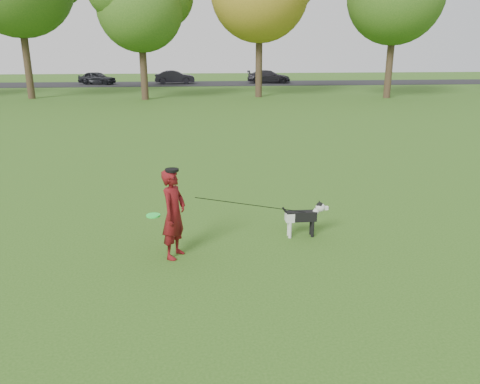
{
  "coord_description": "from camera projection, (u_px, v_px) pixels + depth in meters",
  "views": [
    {
      "loc": [
        -0.79,
        -7.6,
        3.41
      ],
      "look_at": [
        0.01,
        0.32,
        0.95
      ],
      "focal_mm": 35.0,
      "sensor_mm": 36.0,
      "label": 1
    }
  ],
  "objects": [
    {
      "name": "car_mid",
      "position": [
        175.0,
        77.0,
        45.91
      ],
      "size": [
        3.88,
        1.43,
        1.27
      ],
      "primitive_type": "imported",
      "rotation": [
        0.0,
        0.0,
        1.59
      ],
      "color": "black",
      "rests_on": "road"
    },
    {
      "name": "car_left",
      "position": [
        97.0,
        78.0,
        45.2
      ],
      "size": [
        3.82,
        2.41,
        1.21
      ],
      "primitive_type": "imported",
      "rotation": [
        0.0,
        0.0,
        1.27
      ],
      "color": "black",
      "rests_on": "road"
    },
    {
      "name": "man",
      "position": [
        174.0,
        214.0,
        7.77
      ],
      "size": [
        0.57,
        0.66,
        1.53
      ],
      "primitive_type": "imported",
      "rotation": [
        0.0,
        0.0,
        1.13
      ],
      "color": "#550C0C",
      "rests_on": "ground"
    },
    {
      "name": "dog",
      "position": [
        305.0,
        215.0,
        8.73
      ],
      "size": [
        0.9,
        0.18,
        0.68
      ],
      "color": "black",
      "rests_on": "ground"
    },
    {
      "name": "man_held_items",
      "position": [
        257.0,
        206.0,
        8.2
      ],
      "size": [
        2.97,
        0.86,
        1.08
      ],
      "color": "#20FF44",
      "rests_on": "ground"
    },
    {
      "name": "car_right",
      "position": [
        269.0,
        77.0,
        46.8
      ],
      "size": [
        4.5,
        2.26,
        1.25
      ],
      "primitive_type": "imported",
      "rotation": [
        0.0,
        0.0,
        1.45
      ],
      "color": "black",
      "rests_on": "road"
    },
    {
      "name": "ground",
      "position": [
        241.0,
        248.0,
        8.31
      ],
      "size": [
        120.0,
        120.0,
        0.0
      ],
      "primitive_type": "plane",
      "color": "#285116",
      "rests_on": "ground"
    },
    {
      "name": "road",
      "position": [
        200.0,
        84.0,
        46.33
      ],
      "size": [
        120.0,
        7.0,
        0.02
      ],
      "primitive_type": "cube",
      "color": "black",
      "rests_on": "ground"
    }
  ]
}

